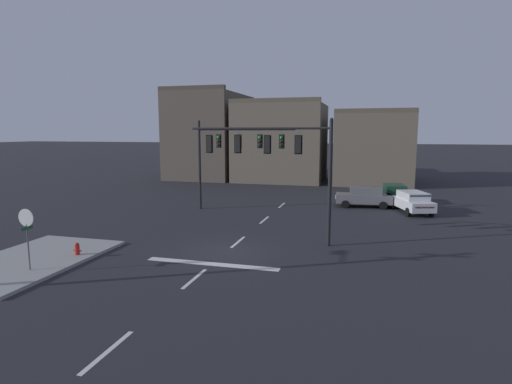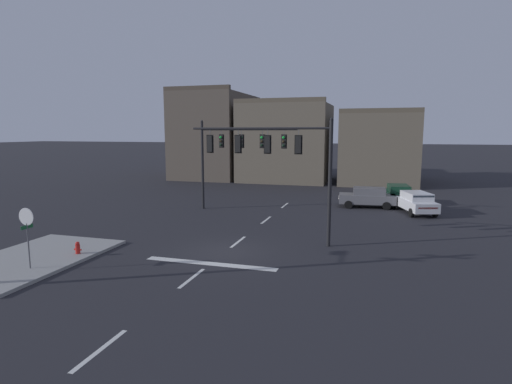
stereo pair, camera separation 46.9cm
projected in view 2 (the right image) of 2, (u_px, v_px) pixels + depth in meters
ground_plane at (226, 252)px, 21.12m from camera, size 400.00×400.00×0.00m
sidewalk_near_corner at (31, 259)px, 19.64m from camera, size 5.00×8.00×0.15m
stop_bar_paint at (210, 264)px, 19.22m from camera, size 6.40×0.50×0.01m
lane_centreline at (238, 242)px, 23.02m from camera, size 0.16×26.40×0.01m
signal_mast_near_side at (279, 155)px, 22.34m from camera, size 7.94×0.58×6.78m
signal_mast_far_side at (233, 148)px, 31.36m from camera, size 7.74×0.87×6.95m
stop_sign at (27, 224)px, 17.84m from camera, size 0.76×0.64×2.83m
car_lot_nearside at (368, 197)px, 33.40m from camera, size 4.56×2.18×1.61m
car_lot_middle at (399, 194)px, 34.91m from camera, size 2.30×4.60×1.61m
car_lot_farside at (416, 202)px, 30.98m from camera, size 3.07×4.74×1.61m
fire_hydrant at (78, 250)px, 20.29m from camera, size 0.40×0.30×0.75m
building_row at (283, 142)px, 52.91m from camera, size 29.65×13.21×11.45m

